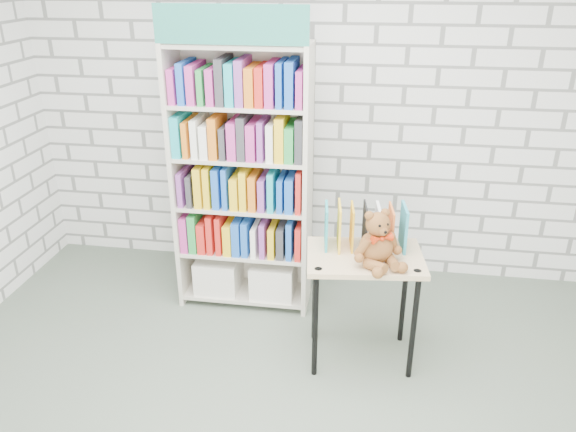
# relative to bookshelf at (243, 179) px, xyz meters

# --- Properties ---
(room_shell) EXTENTS (4.52, 4.02, 2.81)m
(room_shell) POSITION_rel_bookshelf_xyz_m (0.40, -1.36, 0.80)
(room_shell) COLOR silver
(room_shell) RESTS_ON ground
(bookshelf) EXTENTS (0.96, 0.37, 2.16)m
(bookshelf) POSITION_rel_bookshelf_xyz_m (0.00, 0.00, 0.00)
(bookshelf) COLOR beige
(bookshelf) RESTS_ON ground
(display_table) EXTENTS (0.75, 0.56, 0.76)m
(display_table) POSITION_rel_bookshelf_xyz_m (0.89, -0.58, -0.33)
(display_table) COLOR tan
(display_table) RESTS_ON ground
(table_books) EXTENTS (0.51, 0.27, 0.29)m
(table_books) POSITION_rel_bookshelf_xyz_m (0.88, -0.47, -0.08)
(table_books) COLOR teal
(table_books) RESTS_ON display_table
(teddy_bear) EXTENTS (0.32, 0.31, 0.34)m
(teddy_bear) POSITION_rel_bookshelf_xyz_m (0.96, -0.68, -0.09)
(teddy_bear) COLOR brown
(teddy_bear) RESTS_ON display_table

